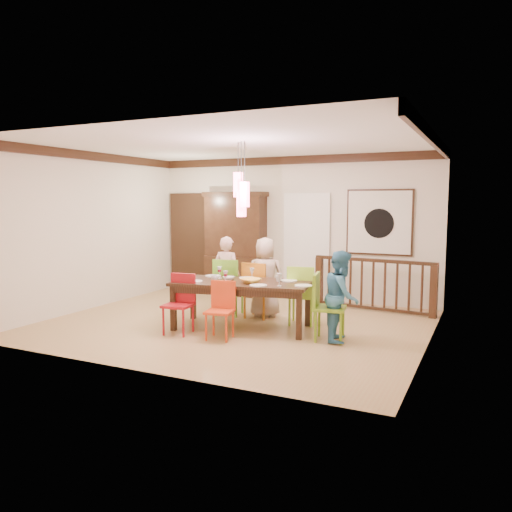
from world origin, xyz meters
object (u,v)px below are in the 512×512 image
at_px(person_far_mid, 265,277).
at_px(china_hutch, 235,243).
at_px(dining_table, 242,286).
at_px(chair_far_left, 229,283).
at_px(person_end_right, 342,296).
at_px(person_far_left, 227,275).
at_px(balustrade, 373,284).
at_px(chair_end_right, 330,302).

bearing_deg(person_far_mid, china_hutch, -66.01).
bearing_deg(china_hutch, dining_table, -60.40).
distance_m(chair_far_left, person_end_right, 2.36).
bearing_deg(person_far_left, balustrade, -152.49).
bearing_deg(china_hutch, person_end_right, -39.62).
distance_m(dining_table, china_hutch, 2.90).
bearing_deg(dining_table, balustrade, 43.08).
relative_size(chair_far_left, person_end_right, 0.77).
height_order(balustrade, person_end_right, person_end_right).
height_order(chair_far_left, person_end_right, person_end_right).
relative_size(chair_end_right, person_far_left, 0.70).
relative_size(dining_table, chair_end_right, 2.34).
xyz_separation_m(chair_far_left, person_far_left, (-0.10, 0.10, 0.12)).
xyz_separation_m(chair_end_right, china_hutch, (-2.87, 2.57, 0.55)).
xyz_separation_m(dining_table, balustrade, (1.59, 2.15, -0.17)).
relative_size(chair_end_right, china_hutch, 0.44).
bearing_deg(chair_end_right, person_far_mid, 46.46).
xyz_separation_m(dining_table, person_far_left, (-0.73, 0.85, 0.02)).
relative_size(chair_end_right, balustrade, 0.43).
height_order(dining_table, chair_far_left, chair_far_left).
bearing_deg(chair_far_left, person_far_mid, -176.79).
xyz_separation_m(person_far_left, person_end_right, (2.34, -0.86, -0.04)).
xyz_separation_m(china_hutch, person_far_mid, (1.42, -1.60, -0.41)).
xyz_separation_m(balustrade, person_end_right, (0.02, -2.16, 0.15)).
bearing_deg(chair_end_right, china_hutch, 38.28).
bearing_deg(person_far_mid, person_far_left, -13.90).
distance_m(person_far_left, person_far_mid, 0.73).
bearing_deg(dining_table, chair_end_right, -13.21).
relative_size(china_hutch, balustrade, 0.96).
height_order(dining_table, balustrade, balustrade).
bearing_deg(person_far_left, dining_table, 128.92).
bearing_deg(balustrade, person_end_right, -82.93).
bearing_deg(dining_table, person_end_right, -10.75).
height_order(dining_table, chair_end_right, chair_end_right).
distance_m(chair_end_right, person_far_left, 2.37).
height_order(chair_end_right, balustrade, chair_end_right).
bearing_deg(china_hutch, chair_far_left, -65.69).
distance_m(chair_end_right, person_far_mid, 1.75).
xyz_separation_m(china_hutch, person_far_left, (0.69, -1.65, -0.41)).
height_order(dining_table, person_end_right, person_end_right).
distance_m(chair_far_left, chair_end_right, 2.24).
height_order(chair_end_right, person_far_left, person_far_left).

